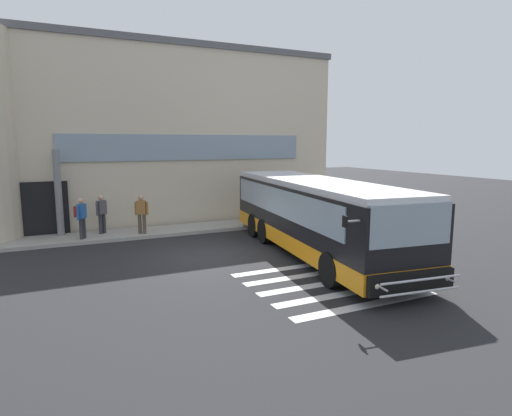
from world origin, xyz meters
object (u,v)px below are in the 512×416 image
entry_support_column (58,193)px  passenger_near_column (81,215)px  passenger_by_doorway (102,212)px  passenger_at_curb_edge (142,212)px

entry_support_column → passenger_near_column: (0.77, -1.08, -0.83)m
entry_support_column → passenger_by_doorway: bearing=-12.1°
passenger_by_doorway → passenger_near_column: bearing=-139.4°
entry_support_column → passenger_at_curb_edge: entry_support_column is taller
entry_support_column → passenger_at_curb_edge: 3.47m
passenger_at_curb_edge → entry_support_column: bearing=160.5°
passenger_near_column → entry_support_column: bearing=125.7°
entry_support_column → passenger_at_curb_edge: size_ratio=2.15×
passenger_near_column → passenger_at_curb_edge: size_ratio=1.00×
passenger_near_column → passenger_by_doorway: bearing=40.6°
entry_support_column → passenger_by_doorway: size_ratio=2.15×
passenger_near_column → passenger_at_curb_edge: 2.39m
entry_support_column → passenger_near_column: bearing=-54.3°
passenger_near_column → passenger_by_doorway: same height
entry_support_column → passenger_by_doorway: 1.88m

